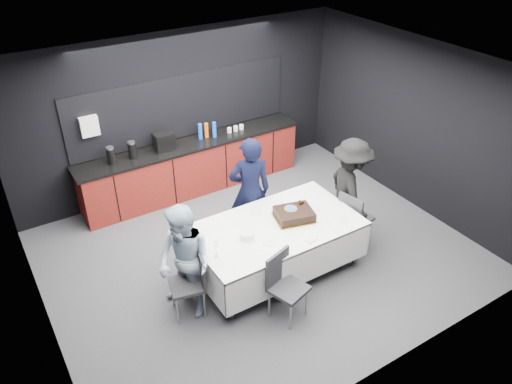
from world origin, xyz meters
TOP-DOWN VIEW (x-y plane):
  - ground at (0.00, 0.00)m, footprint 6.00×6.00m
  - room_shell at (0.00, 0.00)m, footprint 6.04×5.04m
  - kitchenette at (-0.02, 2.22)m, footprint 4.10×0.64m
  - party_table at (0.00, -0.40)m, footprint 2.32×1.32m
  - cake_assembly at (0.31, -0.40)m, footprint 0.64×0.56m
  - plate_stack at (-0.48, -0.44)m, footprint 0.20×0.20m
  - loose_plate_near at (-0.27, -0.66)m, footprint 0.21×0.21m
  - loose_plate_right_a at (0.71, -0.33)m, footprint 0.20×0.20m
  - loose_plate_right_b at (0.86, -0.79)m, footprint 0.19×0.19m
  - loose_plate_far at (-0.06, 0.01)m, footprint 0.21×0.21m
  - fork_pile at (0.21, -0.93)m, footprint 0.16×0.12m
  - champagne_flute at (-1.00, -0.56)m, footprint 0.06×0.06m
  - chair_left at (-1.33, -0.52)m, footprint 0.50×0.50m
  - chair_right at (1.31, -0.55)m, footprint 0.50×0.50m
  - chair_near at (-0.38, -1.17)m, footprint 0.52×0.52m
  - person_center at (0.09, 0.42)m, footprint 0.73×0.60m
  - person_left at (-1.39, -0.47)m, footprint 0.80×0.91m
  - person_right at (1.43, -0.29)m, footprint 0.90×1.20m

SIDE VIEW (x-z plane):
  - ground at x=0.00m, z-range 0.00..0.00m
  - chair_left at x=-1.33m, z-range 0.07..1.00m
  - chair_right at x=1.31m, z-range 0.07..1.00m
  - chair_near at x=-0.38m, z-range 0.07..1.00m
  - kitchenette at x=-0.02m, z-range -0.48..1.57m
  - party_table at x=0.00m, z-range 0.25..1.03m
  - loose_plate_near at x=-0.27m, z-range 0.78..0.79m
  - loose_plate_right_a at x=0.71m, z-range 0.78..0.79m
  - loose_plate_right_b at x=0.86m, z-range 0.78..0.79m
  - loose_plate_far at x=-0.06m, z-range 0.78..0.79m
  - person_left at x=-1.39m, z-range 0.00..1.58m
  - fork_pile at x=0.21m, z-range 0.78..0.80m
  - person_right at x=1.43m, z-range 0.00..1.65m
  - plate_stack at x=-0.48m, z-range 0.78..0.88m
  - cake_assembly at x=0.31m, z-range 0.76..0.93m
  - person_center at x=0.09m, z-range 0.00..1.73m
  - champagne_flute at x=-1.00m, z-range 0.83..1.05m
  - room_shell at x=0.00m, z-range 0.45..3.27m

